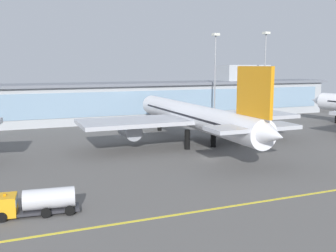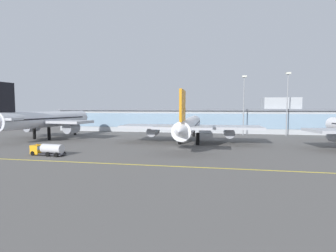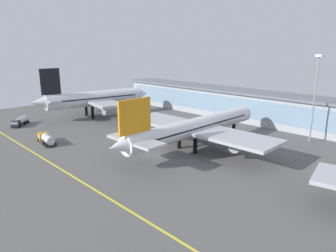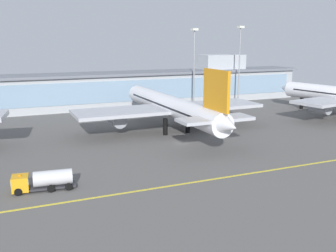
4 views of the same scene
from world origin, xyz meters
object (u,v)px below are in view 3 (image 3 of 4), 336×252
at_px(airliner_near_right, 195,127).
at_px(baggage_tug_near, 46,139).
at_px(airliner_near_left, 95,99).
at_px(fuel_tanker_truck, 20,122).
at_px(apron_light_mast_centre, 316,87).

height_order(airliner_near_right, baggage_tug_near, airliner_near_right).
height_order(airliner_near_left, fuel_tanker_truck, airliner_near_left).
distance_m(fuel_tanker_truck, baggage_tug_near, 27.52).
bearing_deg(fuel_tanker_truck, airliner_near_left, 121.98).
bearing_deg(baggage_tug_near, fuel_tanker_truck, 1.73).
relative_size(airliner_near_left, baggage_tug_near, 5.28).
height_order(airliner_near_left, airliner_near_right, airliner_near_left).
distance_m(airliner_near_right, apron_light_mast_centre, 36.39).
bearing_deg(fuel_tanker_truck, baggage_tug_near, 39.47).
height_order(baggage_tug_near, apron_light_mast_centre, apron_light_mast_centre).
distance_m(airliner_near_right, fuel_tanker_truck, 65.89).
bearing_deg(apron_light_mast_centre, baggage_tug_near, -133.49).
height_order(airliner_near_right, apron_light_mast_centre, apron_light_mast_centre).
xyz_separation_m(airliner_near_left, airliner_near_right, (54.56, -1.95, -1.37)).
bearing_deg(baggage_tug_near, apron_light_mast_centre, -127.41).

